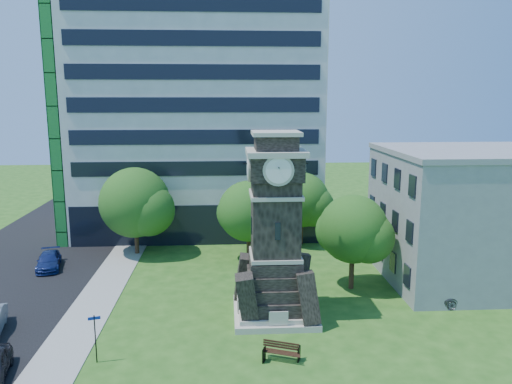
{
  "coord_description": "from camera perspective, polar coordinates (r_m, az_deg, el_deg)",
  "views": [
    {
      "loc": [
        -0.09,
        -29.02,
        14.31
      ],
      "look_at": [
        2.1,
        7.95,
        7.26
      ],
      "focal_mm": 35.0,
      "sensor_mm": 36.0,
      "label": 1
    }
  ],
  "objects": [
    {
      "name": "office_low",
      "position": [
        43.08,
        24.47,
        -2.4
      ],
      "size": [
        15.2,
        12.2,
        10.4
      ],
      "color": "gray",
      "rests_on": "ground"
    },
    {
      "name": "tree_nc",
      "position": [
        43.4,
        -0.76,
        -2.43
      ],
      "size": [
        5.85,
        5.32,
        7.23
      ],
      "rotation": [
        0.0,
        0.0,
        -0.21
      ],
      "color": "#332114",
      "rests_on": "ground"
    },
    {
      "name": "car_street_north",
      "position": [
        46.17,
        -22.6,
        -7.28
      ],
      "size": [
        2.82,
        4.78,
        1.3
      ],
      "primitive_type": "imported",
      "rotation": [
        0.0,
        0.0,
        0.24
      ],
      "color": "navy",
      "rests_on": "ground"
    },
    {
      "name": "sidewalk",
      "position": [
        38.08,
        -17.82,
        -11.78
      ],
      "size": [
        3.0,
        70.0,
        0.06
      ],
      "primitive_type": "cube",
      "color": "gray",
      "rests_on": "ground"
    },
    {
      "name": "street_sign",
      "position": [
        29.42,
        -17.91,
        -15.1
      ],
      "size": [
        0.66,
        0.07,
        2.75
      ],
      "rotation": [
        0.0,
        0.0,
        0.26
      ],
      "color": "black",
      "rests_on": "ground"
    },
    {
      "name": "tree_east",
      "position": [
        37.95,
        11.13,
        -4.43
      ],
      "size": [
        5.65,
        5.14,
        7.24
      ],
      "rotation": [
        0.0,
        0.0,
        0.15
      ],
      "color": "#332114",
      "rests_on": "ground"
    },
    {
      "name": "clock_tower",
      "position": [
        32.45,
        2.21,
        -5.38
      ],
      "size": [
        5.4,
        5.4,
        12.22
      ],
      "color": "#BCB8A4",
      "rests_on": "ground"
    },
    {
      "name": "car_east_lot",
      "position": [
        38.78,
        22.95,
        -10.72
      ],
      "size": [
        4.85,
        2.47,
        1.31
      ],
      "primitive_type": "imported",
      "rotation": [
        0.0,
        0.0,
        1.63
      ],
      "color": "#49484D",
      "rests_on": "ground"
    },
    {
      "name": "park_bench",
      "position": [
        28.85,
        2.93,
        -17.69
      ],
      "size": [
        2.05,
        0.55,
        1.06
      ],
      "rotation": [
        0.0,
        0.0,
        -0.36
      ],
      "color": "black",
      "rests_on": "ground"
    },
    {
      "name": "tree_nw",
      "position": [
        46.8,
        -13.55,
        -1.41
      ],
      "size": [
        7.07,
        6.43,
        8.08
      ],
      "rotation": [
        0.0,
        0.0,
        -0.38
      ],
      "color": "#332114",
      "rests_on": "ground"
    },
    {
      "name": "ground",
      "position": [
        32.36,
        -3.0,
        -15.48
      ],
      "size": [
        160.0,
        160.0,
        0.0
      ],
      "primitive_type": "plane",
      "color": "#235117",
      "rests_on": "ground"
    },
    {
      "name": "tree_ne",
      "position": [
        48.83,
        5.31,
        -1.1
      ],
      "size": [
        5.9,
        5.37,
        7.16
      ],
      "rotation": [
        0.0,
        0.0,
        -0.21
      ],
      "color": "#332114",
      "rests_on": "ground"
    },
    {
      "name": "office_tall",
      "position": [
        54.95,
        -6.76,
        10.62
      ],
      "size": [
        26.2,
        15.11,
        28.6
      ],
      "color": "silver",
      "rests_on": "ground"
    }
  ]
}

